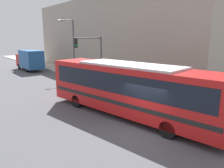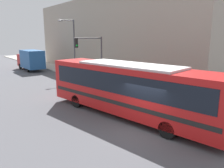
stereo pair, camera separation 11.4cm
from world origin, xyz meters
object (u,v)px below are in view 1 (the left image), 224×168
(fire_hydrant, at_px, (151,92))
(parking_meter, at_px, (107,76))
(street_lamp, at_px, (72,43))
(traffic_light_pole, at_px, (92,52))
(pedestrian_near_corner, at_px, (106,72))
(delivery_truck, at_px, (30,59))
(city_bus, at_px, (129,87))

(fire_hydrant, relative_size, parking_meter, 0.56)
(parking_meter, distance_m, street_lamp, 8.04)
(parking_meter, bearing_deg, traffic_light_pole, 130.39)
(fire_hydrant, bearing_deg, pedestrian_near_corner, 79.15)
(delivery_truck, bearing_deg, parking_meter, -80.10)
(delivery_truck, distance_m, fire_hydrant, 22.07)
(traffic_light_pole, distance_m, pedestrian_near_corner, 3.83)
(city_bus, bearing_deg, fire_hydrant, 15.31)
(parking_meter, xyz_separation_m, street_lamp, (-0.03, 7.36, 3.24))
(parking_meter, bearing_deg, fire_hydrant, -90.00)
(parking_meter, height_order, street_lamp, street_lamp)
(delivery_truck, bearing_deg, street_lamp, -72.07)
(traffic_light_pole, xyz_separation_m, pedestrian_near_corner, (2.66, 1.21, -2.48))
(street_lamp, distance_m, pedestrian_near_corner, 6.13)
(delivery_truck, bearing_deg, city_bus, -93.69)
(city_bus, relative_size, parking_meter, 10.04)
(traffic_light_pole, height_order, street_lamp, street_lamp)
(delivery_truck, distance_m, parking_meter, 16.00)
(delivery_truck, distance_m, traffic_light_pole, 14.77)
(city_bus, distance_m, fire_hydrant, 4.91)
(delivery_truck, xyz_separation_m, street_lamp, (2.72, -8.40, 2.59))
(delivery_truck, relative_size, traffic_light_pole, 1.35)
(traffic_light_pole, xyz_separation_m, parking_meter, (1.02, -1.20, -2.51))
(fire_hydrant, bearing_deg, traffic_light_pole, 97.96)
(delivery_truck, relative_size, parking_meter, 5.20)
(street_lamp, bearing_deg, pedestrian_near_corner, -71.36)
(fire_hydrant, distance_m, pedestrian_near_corner, 8.70)
(pedestrian_near_corner, bearing_deg, city_bus, -119.50)
(delivery_truck, xyz_separation_m, pedestrian_near_corner, (4.38, -13.34, -0.63))
(delivery_truck, xyz_separation_m, traffic_light_pole, (1.73, -14.55, 1.85))
(delivery_truck, xyz_separation_m, parking_meter, (2.75, -15.75, -0.66))
(city_bus, xyz_separation_m, street_lamp, (4.25, 15.40, 2.32))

